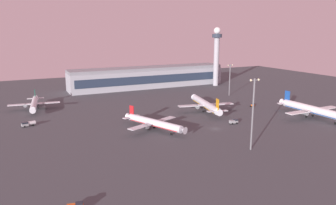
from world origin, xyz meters
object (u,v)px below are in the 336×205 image
(pushback_tug, at_px, (253,105))
(apron_light_east, at_px, (253,110))
(baggage_tractor, at_px, (234,121))
(airplane_far_stand, at_px, (154,123))
(fuel_truck, at_px, (28,124))
(airplane_terminal_side, at_px, (34,104))
(airplane_taxiway_distant, at_px, (206,104))
(control_tower, at_px, (217,53))
(airplane_near_gate, at_px, (314,110))
(apron_light_west, at_px, (230,78))

(pushback_tug, xyz_separation_m, apron_light_east, (-48.96, -56.70, 14.69))
(baggage_tractor, bearing_deg, airplane_far_stand, -98.81)
(airplane_far_stand, xyz_separation_m, fuel_truck, (-52.00, 31.96, -2.19))
(airplane_terminal_side, bearing_deg, airplane_taxiway_distant, 158.26)
(control_tower, relative_size, airplane_taxiway_distant, 1.16)
(airplane_far_stand, height_order, airplane_terminal_side, airplane_terminal_side)
(control_tower, bearing_deg, apron_light_east, -118.85)
(airplane_far_stand, bearing_deg, baggage_tractor, 146.45)
(airplane_taxiway_distant, xyz_separation_m, airplane_terminal_side, (-87.60, 46.82, -0.48))
(airplane_near_gate, relative_size, airplane_far_stand, 1.29)
(control_tower, distance_m, baggage_tractor, 117.83)
(baggage_tractor, bearing_deg, apron_light_west, 147.33)
(airplane_far_stand, bearing_deg, airplane_terminal_side, -77.96)
(airplane_taxiway_distant, relative_size, baggage_tractor, 9.85)
(apron_light_west, bearing_deg, control_tower, 68.89)
(airplane_terminal_side, bearing_deg, pushback_tug, 163.91)
(fuel_truck, xyz_separation_m, baggage_tractor, (91.86, -39.47, -0.19))
(airplane_far_stand, bearing_deg, airplane_taxiway_distant, -176.77)
(baggage_tractor, xyz_separation_m, apron_light_east, (-15.91, -31.78, 14.58))
(airplane_near_gate, height_order, fuel_truck, airplane_near_gate)
(baggage_tractor, bearing_deg, pushback_tug, 128.87)
(airplane_near_gate, xyz_separation_m, airplane_taxiway_distant, (-42.85, 37.28, -0.34))
(control_tower, relative_size, apron_light_west, 2.17)
(control_tower, height_order, airplane_far_stand, control_tower)
(control_tower, xyz_separation_m, baggage_tractor, (-56.66, -99.97, -26.10))
(airplane_near_gate, height_order, airplane_taxiway_distant, airplane_near_gate)
(airplane_far_stand, bearing_deg, control_tower, -159.12)
(control_tower, xyz_separation_m, apron_light_west, (-15.49, -40.12, -14.46))
(airplane_terminal_side, bearing_deg, apron_light_west, 179.89)
(airplane_terminal_side, height_order, pushback_tug, airplane_terminal_side)
(control_tower, bearing_deg, apron_light_west, -111.11)
(airplane_near_gate, height_order, baggage_tractor, airplane_near_gate)
(control_tower, distance_m, airplane_taxiway_distant, 94.21)
(airplane_terminal_side, distance_m, apron_light_east, 128.10)
(baggage_tractor, relative_size, apron_light_west, 0.19)
(airplane_far_stand, height_order, pushback_tug, airplane_far_stand)
(airplane_taxiway_distant, relative_size, fuel_truck, 6.29)
(airplane_taxiway_distant, bearing_deg, baggage_tractor, -80.33)
(airplane_near_gate, xyz_separation_m, fuel_truck, (-135.75, 49.19, -3.01))
(control_tower, distance_m, airplane_terminal_side, 147.41)
(airplane_near_gate, bearing_deg, pushback_tug, -73.62)
(airplane_near_gate, relative_size, airplane_taxiway_distant, 1.09)
(airplane_far_stand, relative_size, apron_light_west, 1.58)
(airplane_far_stand, xyz_separation_m, airplane_terminal_side, (-46.70, 66.87, 0.00))
(airplane_taxiway_distant, bearing_deg, airplane_near_gate, -29.19)
(control_tower, xyz_separation_m, pushback_tug, (-23.61, -75.05, -26.21))
(apron_light_east, bearing_deg, airplane_terminal_side, 123.64)
(apron_light_west, bearing_deg, airplane_far_stand, -147.14)
(airplane_taxiway_distant, distance_m, airplane_terminal_side, 99.33)
(airplane_far_stand, xyz_separation_m, baggage_tractor, (39.86, -7.50, -2.37))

